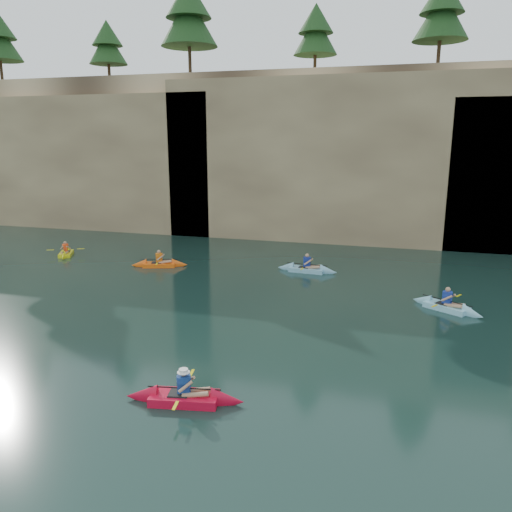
# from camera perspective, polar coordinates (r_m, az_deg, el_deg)

# --- Properties ---
(ground) EXTENTS (160.00, 160.00, 0.00)m
(ground) POSITION_cam_1_polar(r_m,az_deg,el_deg) (15.13, -10.39, -14.69)
(ground) COLOR black
(ground) RESTS_ON ground
(cliff) EXTENTS (70.00, 16.00, 12.00)m
(cliff) POSITION_cam_1_polar(r_m,az_deg,el_deg) (42.34, 7.88, 11.79)
(cliff) COLOR tan
(cliff) RESTS_ON ground
(cliff_slab_west) EXTENTS (26.00, 2.40, 10.56)m
(cliff_slab_west) POSITION_cam_1_polar(r_m,az_deg,el_deg) (43.32, -21.43, 10.09)
(cliff_slab_west) COLOR tan
(cliff_slab_west) RESTS_ON ground
(cliff_slab_center) EXTENTS (24.00, 2.40, 11.40)m
(cliff_slab_center) POSITION_cam_1_polar(r_m,az_deg,el_deg) (34.75, 9.36, 10.93)
(cliff_slab_center) COLOR tan
(cliff_slab_center) RESTS_ON ground
(sea_cave_west) EXTENTS (4.50, 1.00, 4.00)m
(sea_cave_west) POSITION_cam_1_polar(r_m,az_deg,el_deg) (41.88, -19.40, 5.65)
(sea_cave_west) COLOR black
(sea_cave_west) RESTS_ON ground
(sea_cave_center) EXTENTS (3.50, 1.00, 3.20)m
(sea_cave_center) POSITION_cam_1_polar(r_m,az_deg,el_deg) (35.74, -0.64, 4.56)
(sea_cave_center) COLOR black
(sea_cave_center) RESTS_ON ground
(sea_cave_east) EXTENTS (5.00, 1.00, 4.50)m
(sea_cave_east) POSITION_cam_1_polar(r_m,az_deg,el_deg) (34.38, 22.39, 4.30)
(sea_cave_east) COLOR black
(sea_cave_east) RESTS_ON ground
(cliff_pines) EXTENTS (56.00, 6.00, 7.83)m
(cliff_pines) POSITION_cam_1_polar(r_m,az_deg,el_deg) (38.42, 7.18, 26.57)
(cliff_pines) COLOR black
(cliff_pines) RESTS_ON cliff
(main_kayaker) EXTENTS (3.37, 2.23, 1.22)m
(main_kayaker) POSITION_cam_1_polar(r_m,az_deg,el_deg) (14.28, -8.19, -15.66)
(main_kayaker) COLOR red
(main_kayaker) RESTS_ON ground
(kayaker_orange) EXTENTS (3.20, 2.26, 1.19)m
(kayaker_orange) POSITION_cam_1_polar(r_m,az_deg,el_deg) (28.56, -10.98, -0.91)
(kayaker_orange) COLOR #FB5D0F
(kayaker_orange) RESTS_ON ground
(kayaker_ltblue_near) EXTENTS (3.06, 2.31, 1.24)m
(kayaker_ltblue_near) POSITION_cam_1_polar(r_m,az_deg,el_deg) (22.54, 20.93, -5.41)
(kayaker_ltblue_near) COLOR #8DD4EC
(kayaker_ltblue_near) RESTS_ON ground
(kayaker_yellow) EXTENTS (1.99, 2.71, 1.10)m
(kayaker_yellow) POSITION_cam_1_polar(r_m,az_deg,el_deg) (32.87, -20.89, 0.30)
(kayaker_yellow) COLOR yellow
(kayaker_yellow) RESTS_ON ground
(kayaker_ltblue_mid) EXTENTS (3.34, 2.46, 1.25)m
(kayaker_ltblue_mid) POSITION_cam_1_polar(r_m,az_deg,el_deg) (27.09, 5.83, -1.49)
(kayaker_ltblue_mid) COLOR #80BDD7
(kayaker_ltblue_mid) RESTS_ON ground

